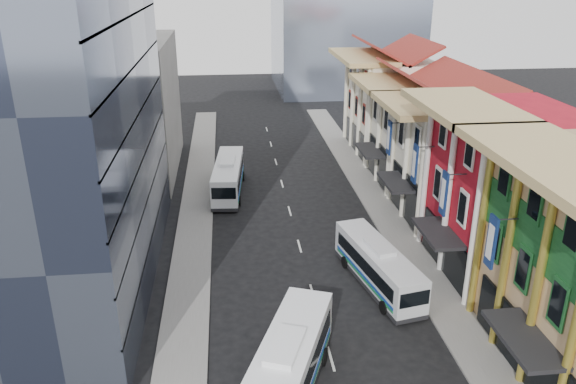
{
  "coord_description": "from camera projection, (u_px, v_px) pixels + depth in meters",
  "views": [
    {
      "loc": [
        -5.33,
        -17.74,
        20.82
      ],
      "look_at": [
        -0.88,
        22.43,
        4.55
      ],
      "focal_mm": 35.0,
      "sensor_mm": 36.0,
      "label": 1
    }
  ],
  "objects": [
    {
      "name": "sidewalk_left",
      "position": [
        192.0,
        251.0,
        44.06
      ],
      "size": [
        3.0,
        90.0,
        0.15
      ],
      "primitive_type": "cube",
      "color": "slate",
      "rests_on": "ground"
    },
    {
      "name": "sidewalk_right",
      "position": [
        403.0,
        240.0,
        45.8
      ],
      "size": [
        3.0,
        90.0,
        0.15
      ],
      "primitive_type": "cube",
      "color": "slate",
      "rests_on": "ground"
    },
    {
      "name": "shophouse_cream_mid",
      "position": [
        419.0,
        134.0,
        56.96
      ],
      "size": [
        8.0,
        9.0,
        10.0
      ],
      "primitive_type": "cube",
      "color": "white",
      "rests_on": "ground"
    },
    {
      "name": "bus_left_near",
      "position": [
        285.0,
        373.0,
        28.19
      ],
      "size": [
        6.67,
        11.61,
        3.66
      ],
      "primitive_type": null,
      "rotation": [
        0.0,
        0.0,
        -0.37
      ],
      "color": "white",
      "rests_on": "ground"
    },
    {
      "name": "office_block_far",
      "position": [
        125.0,
        108.0,
        59.15
      ],
      "size": [
        10.0,
        18.0,
        14.0
      ],
      "primitive_type": "cube",
      "color": "gray",
      "rests_on": "ground"
    },
    {
      "name": "shophouse_red",
      "position": [
        506.0,
        193.0,
        39.54
      ],
      "size": [
        8.0,
        10.0,
        12.0
      ],
      "primitive_type": "cube",
      "color": "#AF1320",
      "rests_on": "ground"
    },
    {
      "name": "bus_right",
      "position": [
        378.0,
        265.0,
        38.84
      ],
      "size": [
        4.3,
        10.28,
        3.21
      ],
      "primitive_type": null,
      "rotation": [
        0.0,
        0.0,
        0.2
      ],
      "color": "silver",
      "rests_on": "ground"
    },
    {
      "name": "shophouse_cream_near",
      "position": [
        453.0,
        163.0,
        48.67
      ],
      "size": [
        8.0,
        9.0,
        10.0
      ],
      "primitive_type": "cube",
      "color": "white",
      "rests_on": "ground"
    },
    {
      "name": "shophouse_cream_far",
      "position": [
        391.0,
        106.0,
        66.46
      ],
      "size": [
        8.0,
        12.0,
        11.0
      ],
      "primitive_type": "cube",
      "color": "white",
      "rests_on": "ground"
    },
    {
      "name": "bus_left_far",
      "position": [
        228.0,
        176.0,
        55.04
      ],
      "size": [
        3.45,
        10.95,
        3.46
      ],
      "primitive_type": null,
      "rotation": [
        0.0,
        0.0,
        -0.09
      ],
      "color": "silver",
      "rests_on": "ground"
    },
    {
      "name": "office_tower",
      "position": [
        37.0,
        67.0,
        34.85
      ],
      "size": [
        12.0,
        26.0,
        30.0
      ],
      "primitive_type": "cube",
      "color": "#363E56",
      "rests_on": "ground"
    }
  ]
}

